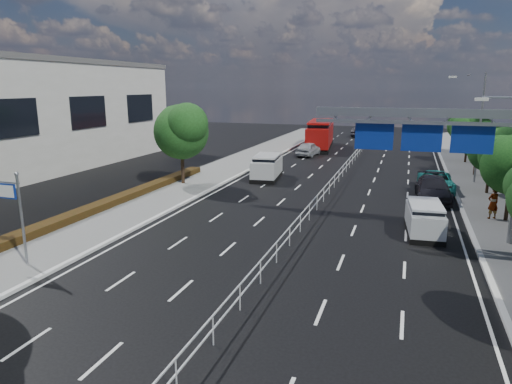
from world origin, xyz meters
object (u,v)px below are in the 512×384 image
(near_car_silver, at_px, (309,149))
(near_car_dark, at_px, (358,132))
(red_bus, at_px, (320,134))
(parked_car_dark, at_px, (433,189))
(toilet_sign, at_px, (12,203))
(white_minivan, at_px, (267,167))
(pedestrian_b, at_px, (512,191))
(pedestrian_a, at_px, (493,203))
(silver_minivan, at_px, (424,219))
(parked_car_teal, at_px, (436,182))
(overhead_gantry, at_px, (438,133))

(near_car_silver, xyz_separation_m, near_car_dark, (3.21, 23.01, -0.10))
(red_bus, distance_m, parked_car_dark, 28.41)
(toilet_sign, bearing_deg, white_minivan, 78.04)
(pedestrian_b, bearing_deg, near_car_dark, -57.26)
(white_minivan, relative_size, parked_car_dark, 0.90)
(pedestrian_a, height_order, pedestrian_b, pedestrian_a)
(silver_minivan, bearing_deg, parked_car_teal, 79.75)
(near_car_silver, distance_m, parked_car_teal, 20.05)
(toilet_sign, height_order, red_bus, toilet_sign)
(toilet_sign, relative_size, pedestrian_a, 2.24)
(white_minivan, height_order, parked_car_teal, white_minivan)
(red_bus, distance_m, pedestrian_b, 31.12)
(near_car_silver, relative_size, pedestrian_a, 2.44)
(overhead_gantry, relative_size, pedestrian_a, 5.28)
(red_bus, bearing_deg, near_car_silver, -96.21)
(near_car_silver, distance_m, pedestrian_b, 25.54)
(overhead_gantry, distance_m, pedestrian_b, 11.29)
(parked_car_teal, bearing_deg, white_minivan, 175.69)
(pedestrian_b, bearing_deg, near_car_silver, -32.49)
(red_bus, xyz_separation_m, parked_car_dark, (12.88, -25.30, -1.04))
(red_bus, height_order, pedestrian_b, red_bus)
(parked_car_teal, relative_size, pedestrian_a, 2.80)
(near_car_dark, bearing_deg, white_minivan, 89.45)
(near_car_silver, bearing_deg, parked_car_teal, 138.27)
(red_bus, bearing_deg, parked_car_teal, -65.74)
(near_car_dark, bearing_deg, parked_car_dark, 108.45)
(white_minivan, relative_size, parked_car_teal, 0.93)
(red_bus, height_order, parked_car_dark, red_bus)
(overhead_gantry, relative_size, near_car_dark, 2.39)
(white_minivan, distance_m, near_car_dark, 37.77)
(parked_car_dark, bearing_deg, parked_car_teal, 81.35)
(overhead_gantry, relative_size, parked_car_dark, 1.82)
(overhead_gantry, height_order, silver_minivan, overhead_gantry)
(toilet_sign, relative_size, silver_minivan, 1.01)
(toilet_sign, xyz_separation_m, white_minivan, (4.77, 22.54, -1.91))
(pedestrian_a, bearing_deg, parked_car_dark, -85.19)
(toilet_sign, distance_m, overhead_gantry, 20.52)
(white_minivan, bearing_deg, overhead_gantry, -50.90)
(parked_car_dark, xyz_separation_m, pedestrian_b, (4.95, -0.19, 0.24))
(white_minivan, bearing_deg, near_car_silver, 80.75)
(near_car_dark, relative_size, pedestrian_a, 2.21)
(overhead_gantry, xyz_separation_m, white_minivan, (-12.92, 12.49, -4.57))
(near_car_silver, distance_m, silver_minivan, 29.07)
(toilet_sign, xyz_separation_m, overhead_gantry, (17.69, 10.05, 2.66))
(white_minivan, xyz_separation_m, near_car_silver, (0.60, 14.57, -0.23))
(white_minivan, bearing_deg, pedestrian_a, -32.45)
(toilet_sign, relative_size, red_bus, 0.36)
(silver_minivan, height_order, pedestrian_a, pedestrian_a)
(silver_minivan, xyz_separation_m, parked_car_teal, (1.11, 11.34, -0.10))
(parked_car_teal, bearing_deg, red_bus, 118.56)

